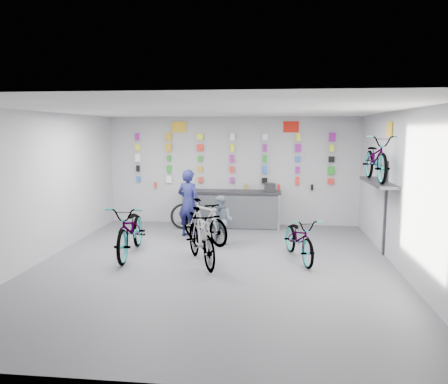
# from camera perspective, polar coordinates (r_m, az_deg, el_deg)

# --- Properties ---
(floor) EXTENTS (8.00, 8.00, 0.00)m
(floor) POSITION_cam_1_polar(r_m,az_deg,el_deg) (8.61, -1.35, -9.69)
(floor) COLOR #535358
(floor) RESTS_ON ground
(ceiling) EXTENTS (8.00, 8.00, 0.00)m
(ceiling) POSITION_cam_1_polar(r_m,az_deg,el_deg) (8.21, -1.42, 10.67)
(ceiling) COLOR white
(ceiling) RESTS_ON wall_back
(wall_back) EXTENTS (7.00, 0.00, 7.00)m
(wall_back) POSITION_cam_1_polar(r_m,az_deg,el_deg) (12.23, 1.11, 2.77)
(wall_back) COLOR #ADADAF
(wall_back) RESTS_ON floor
(wall_front) EXTENTS (7.00, 0.00, 7.00)m
(wall_front) POSITION_cam_1_polar(r_m,az_deg,el_deg) (4.42, -8.34, -6.77)
(wall_front) COLOR #ADADAF
(wall_front) RESTS_ON floor
(wall_left) EXTENTS (0.00, 8.00, 8.00)m
(wall_left) POSITION_cam_1_polar(r_m,az_deg,el_deg) (9.41, -23.02, 0.54)
(wall_left) COLOR #ADADAF
(wall_left) RESTS_ON floor
(wall_right) EXTENTS (0.00, 8.00, 8.00)m
(wall_right) POSITION_cam_1_polar(r_m,az_deg,el_deg) (8.55, 22.54, -0.12)
(wall_right) COLOR #ADADAF
(wall_right) RESTS_ON floor
(counter) EXTENTS (2.70, 0.66, 1.00)m
(counter) POSITION_cam_1_polar(r_m,az_deg,el_deg) (11.92, 0.90, -2.29)
(counter) COLOR black
(counter) RESTS_ON floor
(merch_wall) EXTENTS (5.56, 0.08, 1.57)m
(merch_wall) POSITION_cam_1_polar(r_m,az_deg,el_deg) (12.13, 1.48, 4.28)
(merch_wall) COLOR blue
(merch_wall) RESTS_ON wall_back
(wall_bracket) EXTENTS (0.39, 1.90, 2.00)m
(wall_bracket) POSITION_cam_1_polar(r_m,az_deg,el_deg) (9.67, 19.58, 0.69)
(wall_bracket) COLOR #333338
(wall_bracket) RESTS_ON wall_right
(sign_left) EXTENTS (0.42, 0.02, 0.30)m
(sign_left) POSITION_cam_1_polar(r_m,az_deg,el_deg) (12.39, -5.89, 8.45)
(sign_left) COLOR gold
(sign_left) RESTS_ON wall_back
(sign_right) EXTENTS (0.42, 0.02, 0.30)m
(sign_right) POSITION_cam_1_polar(r_m,az_deg,el_deg) (12.12, 8.75, 8.41)
(sign_right) COLOR red
(sign_right) RESTS_ON wall_back
(sign_side) EXTENTS (0.02, 0.40, 0.30)m
(sign_side) POSITION_cam_1_polar(r_m,az_deg,el_deg) (9.63, 20.80, 7.68)
(sign_side) COLOR gold
(sign_side) RESTS_ON wall_right
(bike_left) EXTENTS (0.93, 2.17, 1.11)m
(bike_left) POSITION_cam_1_polar(r_m,az_deg,el_deg) (9.44, -12.05, -4.80)
(bike_left) COLOR gray
(bike_left) RESTS_ON floor
(bike_center) EXTENTS (1.23, 1.87, 1.10)m
(bike_center) POSITION_cam_1_polar(r_m,az_deg,el_deg) (8.63, -3.01, -5.88)
(bike_center) COLOR gray
(bike_center) RESTS_ON floor
(bike_right) EXTENTS (1.02, 1.82, 0.91)m
(bike_right) POSITION_cam_1_polar(r_m,az_deg,el_deg) (9.06, 9.82, -5.94)
(bike_right) COLOR gray
(bike_right) RESTS_ON floor
(bike_service) EXTENTS (1.55, 1.54, 1.03)m
(bike_service) POSITION_cam_1_polar(r_m,az_deg,el_deg) (10.25, -2.57, -3.85)
(bike_service) COLOR gray
(bike_service) RESTS_ON floor
(bike_wall) EXTENTS (0.63, 1.80, 0.95)m
(bike_wall) POSITION_cam_1_polar(r_m,az_deg,el_deg) (9.60, 19.29, 4.18)
(bike_wall) COLOR gray
(bike_wall) RESTS_ON wall_bracket
(clerk) EXTENTS (0.72, 0.59, 1.68)m
(clerk) POSITION_cam_1_polar(r_m,az_deg,el_deg) (10.83, -4.64, -1.46)
(clerk) COLOR #171A4A
(clerk) RESTS_ON floor
(customer) EXTENTS (0.66, 0.58, 1.14)m
(customer) POSITION_cam_1_polar(r_m,az_deg,el_deg) (10.05, -0.34, -3.74)
(customer) COLOR slate
(customer) RESTS_ON floor
(spare_wheel) EXTENTS (0.70, 0.24, 0.69)m
(spare_wheel) POSITION_cam_1_polar(r_m,az_deg,el_deg) (11.77, -5.36, -3.18)
(spare_wheel) COLOR black
(spare_wheel) RESTS_ON floor
(register) EXTENTS (0.31, 0.33, 0.22)m
(register) POSITION_cam_1_polar(r_m,az_deg,el_deg) (11.78, 6.02, 0.61)
(register) COLOR black
(register) RESTS_ON counter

